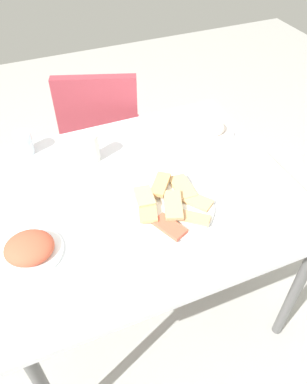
{
  "coord_description": "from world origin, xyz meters",
  "views": [
    {
      "loc": [
        -0.35,
        -0.97,
        1.73
      ],
      "look_at": [
        0.03,
        -0.05,
        0.77
      ],
      "focal_mm": 35.38,
      "sensor_mm": 36.0,
      "label": 1
    }
  ],
  "objects_px": {
    "pide_platter": "(172,205)",
    "paper_napkin": "(266,226)",
    "spoon": "(263,222)",
    "dining_chair": "(102,134)",
    "salad_plate_rice": "(212,128)",
    "drinking_glass": "(24,143)",
    "dining_table": "(141,205)",
    "soda_can": "(91,147)",
    "salad_plate_greens": "(30,249)",
    "fork": "(270,229)"
  },
  "relations": [
    {
      "from": "dining_chair",
      "to": "pide_platter",
      "type": "bearing_deg",
      "value": -88.51
    },
    {
      "from": "salad_plate_rice",
      "to": "drinking_glass",
      "type": "height_order",
      "value": "drinking_glass"
    },
    {
      "from": "dining_table",
      "to": "soda_can",
      "type": "relative_size",
      "value": 9.42
    },
    {
      "from": "drinking_glass",
      "to": "dining_chair",
      "type": "bearing_deg",
      "value": 38.59
    },
    {
      "from": "salad_plate_rice",
      "to": "soda_can",
      "type": "relative_size",
      "value": 1.65
    },
    {
      "from": "dining_table",
      "to": "salad_plate_rice",
      "type": "bearing_deg",
      "value": 28.36
    },
    {
      "from": "dining_table",
      "to": "fork",
      "type": "distance_m",
      "value": 0.49
    },
    {
      "from": "drinking_glass",
      "to": "paper_napkin",
      "type": "bearing_deg",
      "value": -46.74
    },
    {
      "from": "salad_plate_greens",
      "to": "salad_plate_rice",
      "type": "relative_size",
      "value": 1.04
    },
    {
      "from": "dining_table",
      "to": "drinking_glass",
      "type": "distance_m",
      "value": 0.56
    },
    {
      "from": "pide_platter",
      "to": "salad_plate_rice",
      "type": "height_order",
      "value": "salad_plate_rice"
    },
    {
      "from": "salad_plate_rice",
      "to": "spoon",
      "type": "distance_m",
      "value": 0.56
    },
    {
      "from": "salad_plate_rice",
      "to": "spoon",
      "type": "relative_size",
      "value": 1.03
    },
    {
      "from": "salad_plate_rice",
      "to": "pide_platter",
      "type": "bearing_deg",
      "value": -134.95
    },
    {
      "from": "dining_table",
      "to": "fork",
      "type": "bearing_deg",
      "value": -46.45
    },
    {
      "from": "soda_can",
      "to": "spoon",
      "type": "bearing_deg",
      "value": -51.7
    },
    {
      "from": "dining_chair",
      "to": "spoon",
      "type": "relative_size",
      "value": 4.66
    },
    {
      "from": "dining_table",
      "to": "soda_can",
      "type": "bearing_deg",
      "value": 114.44
    },
    {
      "from": "pide_platter",
      "to": "paper_napkin",
      "type": "relative_size",
      "value": 2.47
    },
    {
      "from": "salad_plate_rice",
      "to": "spoon",
      "type": "height_order",
      "value": "salad_plate_rice"
    },
    {
      "from": "pide_platter",
      "to": "salad_plate_greens",
      "type": "height_order",
      "value": "salad_plate_greens"
    },
    {
      "from": "dining_chair",
      "to": "spoon",
      "type": "height_order",
      "value": "dining_chair"
    },
    {
      "from": "dining_chair",
      "to": "paper_napkin",
      "type": "relative_size",
      "value": 7.05
    },
    {
      "from": "salad_plate_rice",
      "to": "paper_napkin",
      "type": "bearing_deg",
      "value": -99.99
    },
    {
      "from": "dining_chair",
      "to": "salad_plate_greens",
      "type": "bearing_deg",
      "value": -119.1
    },
    {
      "from": "salad_plate_rice",
      "to": "soda_can",
      "type": "height_order",
      "value": "soda_can"
    },
    {
      "from": "pide_platter",
      "to": "drinking_glass",
      "type": "relative_size",
      "value": 3.21
    },
    {
      "from": "salad_plate_greens",
      "to": "fork",
      "type": "bearing_deg",
      "value": -15.75
    },
    {
      "from": "pide_platter",
      "to": "soda_can",
      "type": "height_order",
      "value": "soda_can"
    },
    {
      "from": "dining_chair",
      "to": "fork",
      "type": "height_order",
      "value": "dining_chair"
    },
    {
      "from": "spoon",
      "to": "dining_chair",
      "type": "bearing_deg",
      "value": 103.36
    },
    {
      "from": "salad_plate_greens",
      "to": "fork",
      "type": "height_order",
      "value": "salad_plate_greens"
    },
    {
      "from": "dining_table",
      "to": "dining_chair",
      "type": "xyz_separation_m",
      "value": [
        0.05,
        0.73,
        -0.15
      ]
    },
    {
      "from": "salad_plate_greens",
      "to": "dining_table",
      "type": "bearing_deg",
      "value": 17.3
    },
    {
      "from": "salad_plate_greens",
      "to": "fork",
      "type": "relative_size",
      "value": 1.2
    },
    {
      "from": "fork",
      "to": "spoon",
      "type": "bearing_deg",
      "value": 93.72
    },
    {
      "from": "soda_can",
      "to": "paper_napkin",
      "type": "distance_m",
      "value": 0.74
    },
    {
      "from": "dining_table",
      "to": "pide_platter",
      "type": "relative_size",
      "value": 3.61
    },
    {
      "from": "paper_napkin",
      "to": "spoon",
      "type": "xyz_separation_m",
      "value": [
        0.0,
        0.02,
        0.0
      ]
    },
    {
      "from": "salad_plate_greens",
      "to": "fork",
      "type": "xyz_separation_m",
      "value": [
        0.77,
        -0.22,
        -0.02
      ]
    },
    {
      "from": "dining_chair",
      "to": "soda_can",
      "type": "bearing_deg",
      "value": -108.95
    },
    {
      "from": "pide_platter",
      "to": "drinking_glass",
      "type": "bearing_deg",
      "value": 128.99
    },
    {
      "from": "dining_chair",
      "to": "fork",
      "type": "relative_size",
      "value": 5.23
    },
    {
      "from": "dining_table",
      "to": "drinking_glass",
      "type": "xyz_separation_m",
      "value": [
        -0.36,
        0.4,
        0.12
      ]
    },
    {
      "from": "soda_can",
      "to": "drinking_glass",
      "type": "relative_size",
      "value": 1.23
    },
    {
      "from": "paper_napkin",
      "to": "spoon",
      "type": "distance_m",
      "value": 0.02
    },
    {
      "from": "drinking_glass",
      "to": "salad_plate_rice",
      "type": "bearing_deg",
      "value": -12.1
    },
    {
      "from": "drinking_glass",
      "to": "spoon",
      "type": "bearing_deg",
      "value": -46.03
    },
    {
      "from": "dining_table",
      "to": "paper_napkin",
      "type": "height_order",
      "value": "paper_napkin"
    },
    {
      "from": "dining_chair",
      "to": "salad_plate_rice",
      "type": "distance_m",
      "value": 0.68
    }
  ]
}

